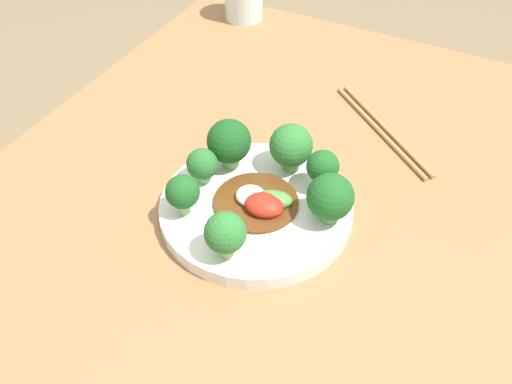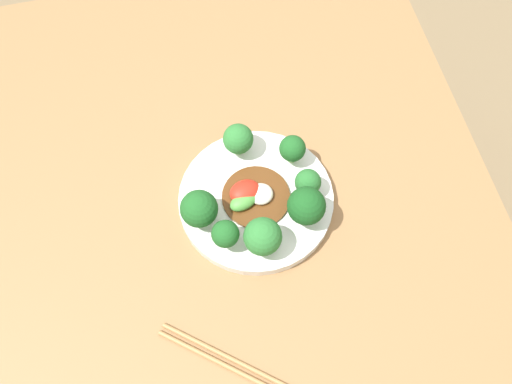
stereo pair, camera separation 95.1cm
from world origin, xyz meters
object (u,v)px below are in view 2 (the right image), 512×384
broccoli_east (238,139)px  broccoli_south (309,184)px  broccoli_southeast (292,149)px  chopsticks (235,365)px  broccoli_southwest (306,206)px  plate (256,200)px  stirfry_center (251,196)px  broccoli_north (199,209)px  broccoli_west (263,237)px  broccoli_northwest (225,234)px

broccoli_east → broccoli_south: bearing=-138.5°
broccoli_southeast → chopsticks: (-0.30, 0.16, -0.05)m
broccoli_east → broccoli_southwest: broccoli_southwest is taller
broccoli_east → plate: bearing=-175.1°
broccoli_southwest → stirfry_center: bearing=55.2°
broccoli_southeast → chopsticks: bearing=151.6°
broccoli_north → broccoli_west: bearing=-128.7°
broccoli_south → broccoli_east: bearing=41.5°
broccoli_south → stirfry_center: bearing=83.2°
broccoli_north → stirfry_center: 0.09m
broccoli_northwest → broccoli_southeast: broccoli_northwest is taller
broccoli_south → broccoli_southwest: size_ratio=0.70×
broccoli_east → broccoli_west: size_ratio=0.89×
plate → broccoli_north: bearing=99.9°
broccoli_south → broccoli_west: 0.12m
broccoli_north → broccoli_northwest: bearing=-148.3°
broccoli_west → broccoli_southwest: broccoli_southwest is taller
broccoli_east → broccoli_southwest: 0.16m
plate → broccoli_north: 0.10m
broccoli_west → broccoli_southeast: 0.16m
plate → broccoli_southwest: broccoli_southwest is taller
broccoli_south → broccoli_northwest: bearing=110.8°
broccoli_southwest → chopsticks: broccoli_southwest is taller
broccoli_northwest → broccoli_southwest: 0.13m
broccoli_southwest → plate: bearing=52.6°
broccoli_west → chopsticks: bearing=153.7°
broccoli_southwest → broccoli_northwest: bearing=96.3°
broccoli_north → broccoli_west: broccoli_west is taller
broccoli_west → broccoli_southwest: size_ratio=0.96×
broccoli_northwest → broccoli_north: size_ratio=0.87×
broccoli_south → chopsticks: (-0.23, 0.17, -0.04)m
plate → broccoli_northwest: broccoli_northwest is taller
broccoli_west → broccoli_east: bearing=-0.5°
broccoli_northwest → plate: bearing=-43.8°
broccoli_east → broccoli_southeast: (-0.04, -0.08, -0.00)m
broccoli_north → chopsticks: bearing=-179.2°
broccoli_east → broccoli_northwest: bearing=160.8°
broccoli_northwest → broccoli_west: size_ratio=0.86×
broccoli_east → broccoli_south: 0.13m
broccoli_north → chopsticks: size_ratio=0.34×
broccoli_east → broccoli_southeast: size_ratio=1.09×
plate → broccoli_northwest: size_ratio=4.22×
broccoli_north → plate: bearing=-80.1°
broccoli_northwest → chopsticks: bearing=171.4°
broccoli_north → broccoli_southeast: broccoli_north is taller
broccoli_west → broccoli_southwest: (0.03, -0.08, 0.00)m
broccoli_south → broccoli_north: bearing=92.0°
broccoli_south → broccoli_southwest: 0.04m
broccoli_east → broccoli_northwest: broccoli_east is taller
stirfry_center → broccoli_southeast: bearing=-56.0°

